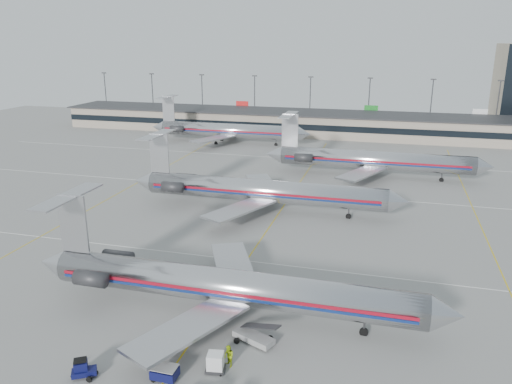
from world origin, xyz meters
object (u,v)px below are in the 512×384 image
(jet_foreground, at_px, (222,285))
(belt_loader, at_px, (254,336))
(uld_container, at_px, (215,362))
(jet_second_row, at_px, (258,190))

(jet_foreground, height_order, belt_loader, jet_foreground)
(uld_container, xyz_separation_m, belt_loader, (2.03, 4.80, -0.18))
(jet_foreground, relative_size, belt_loader, 9.07)
(jet_foreground, xyz_separation_m, jet_second_row, (-4.81, 31.50, 0.13))
(jet_foreground, xyz_separation_m, belt_loader, (4.34, -3.80, -2.63))
(jet_second_row, distance_m, uld_container, 40.81)
(jet_second_row, height_order, uld_container, jet_second_row)
(jet_foreground, distance_m, belt_loader, 6.34)
(belt_loader, bearing_deg, jet_second_row, 127.51)
(belt_loader, bearing_deg, uld_container, -89.92)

